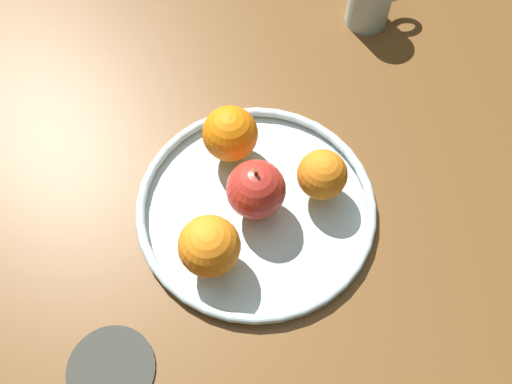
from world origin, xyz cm
name	(u,v)px	position (x,y,z in cm)	size (l,w,h in cm)	color
ground_plane	(256,217)	(0.00, 0.00, -2.00)	(156.05, 156.05, 4.00)	brown
fruit_bowl	(256,207)	(0.00, 0.00, 0.92)	(30.31, 30.31, 1.80)	silver
apple	(256,190)	(0.00, -0.02, 5.41)	(7.23, 7.23, 8.03)	red
orange_center	(209,246)	(-7.64, -4.77, 5.40)	(7.20, 7.20, 7.20)	orange
orange_front_left	(234,132)	(0.47, 8.71, 5.36)	(7.12, 7.12, 7.12)	orange
orange_back_right	(322,175)	(8.38, -0.85, 4.91)	(6.23, 6.23, 6.23)	orange
ambient_coaster	(111,369)	(-22.37, -12.38, 0.30)	(9.90, 9.90, 0.60)	#34352F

